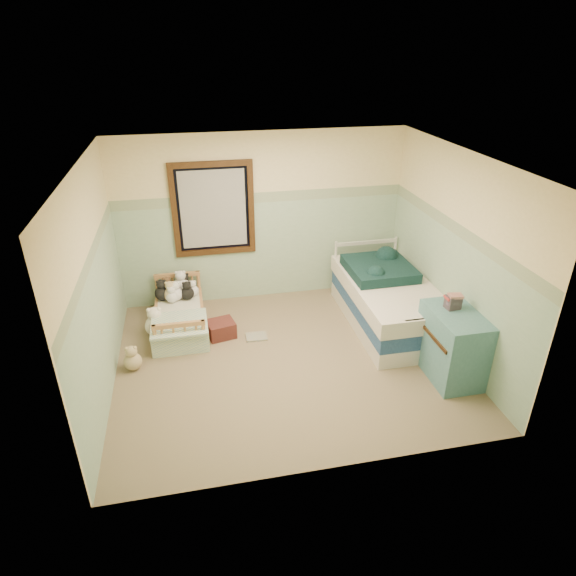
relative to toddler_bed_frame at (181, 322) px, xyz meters
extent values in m
cube|color=#6D5F4B|center=(1.30, -1.05, -0.10)|extent=(4.20, 3.60, 0.02)
cube|color=white|center=(1.30, -1.05, 2.42)|extent=(4.20, 3.60, 0.02)
cube|color=beige|center=(1.30, 0.75, 1.16)|extent=(4.20, 0.04, 2.50)
cube|color=beige|center=(1.30, -2.85, 1.16)|extent=(4.20, 0.04, 2.50)
cube|color=beige|center=(-0.80, -1.05, 1.16)|extent=(0.04, 3.60, 2.50)
cube|color=beige|center=(3.40, -1.05, 1.16)|extent=(0.04, 3.60, 2.50)
cube|color=#89A98C|center=(1.30, 0.74, 0.66)|extent=(4.20, 0.01, 1.50)
cube|color=#48694A|center=(1.30, 0.74, 1.49)|extent=(4.20, 0.01, 0.15)
cube|color=black|center=(0.60, 0.71, 1.36)|extent=(1.16, 0.06, 1.36)
cube|color=beige|center=(0.60, 0.72, 1.36)|extent=(0.92, 0.01, 1.12)
cube|color=#A8713F|center=(0.00, 0.00, 0.00)|extent=(0.66, 1.33, 0.17)
cube|color=silver|center=(0.00, 0.00, 0.15)|extent=(0.61, 1.27, 0.12)
cube|color=#6B9FBA|center=(0.00, -0.41, 0.22)|extent=(0.72, 0.66, 0.03)
sphere|color=brown|center=(-0.15, 0.50, 0.30)|extent=(0.18, 0.18, 0.18)
sphere|color=white|center=(0.05, 0.50, 0.32)|extent=(0.24, 0.24, 0.24)
sphere|color=tan|center=(-0.10, 0.28, 0.31)|extent=(0.20, 0.20, 0.20)
sphere|color=black|center=(0.13, 0.28, 0.30)|extent=(0.19, 0.19, 0.19)
sphere|color=white|center=(-0.32, -0.13, 0.06)|extent=(0.29, 0.29, 0.29)
sphere|color=tan|center=(-0.58, -0.86, 0.02)|extent=(0.22, 0.22, 0.22)
cube|color=silver|center=(2.85, -0.49, 0.02)|extent=(1.02, 2.04, 0.22)
cube|color=navy|center=(2.85, -0.49, 0.24)|extent=(1.02, 2.04, 0.22)
cube|color=silver|center=(2.85, -0.49, 0.46)|extent=(1.06, 2.08, 0.22)
cube|color=black|center=(2.80, -0.19, 0.64)|extent=(0.88, 0.93, 0.14)
cube|color=#407378|center=(3.13, -1.74, 0.33)|extent=(0.52, 0.84, 0.84)
cube|color=brown|center=(3.13, -1.61, 0.83)|extent=(0.17, 0.14, 0.16)
cube|color=maroon|center=(0.54, -0.33, 0.02)|extent=(0.41, 0.38, 0.22)
cube|color=gold|center=(0.99, -0.47, -0.07)|extent=(0.29, 0.22, 0.03)
sphere|color=white|center=(-0.09, 0.23, 0.29)|extent=(0.17, 0.17, 0.17)
sphere|color=black|center=(-0.22, 0.33, 0.31)|extent=(0.21, 0.21, 0.21)
sphere|color=white|center=(-0.03, 0.28, 0.30)|extent=(0.20, 0.20, 0.20)
sphere|color=black|center=(0.10, 0.53, 0.30)|extent=(0.20, 0.20, 0.20)
sphere|color=white|center=(0.21, 0.36, 0.29)|extent=(0.17, 0.17, 0.17)
camera|label=1|loc=(0.27, -6.04, 3.53)|focal=30.63mm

